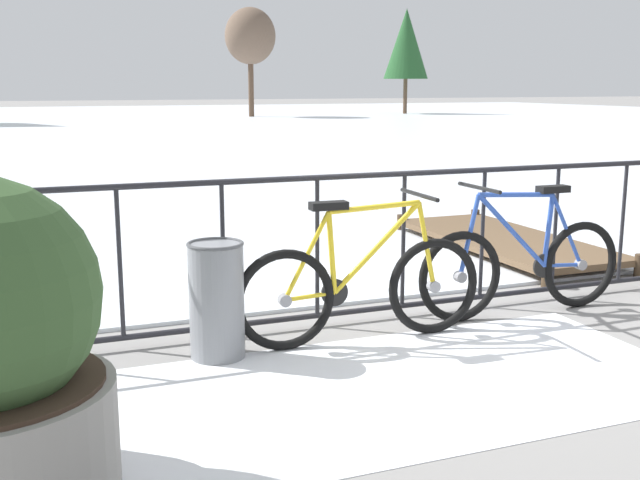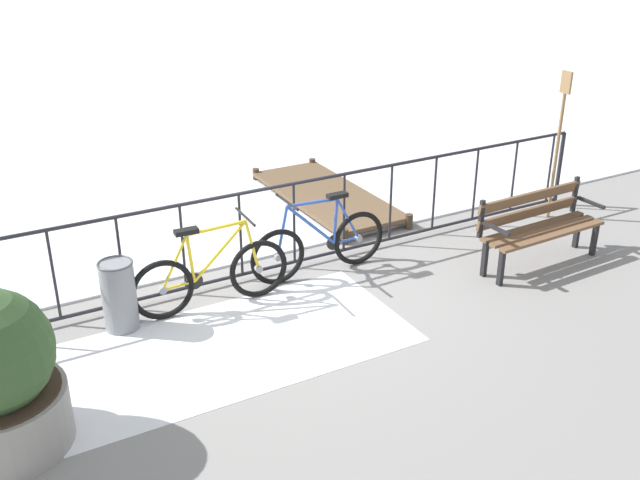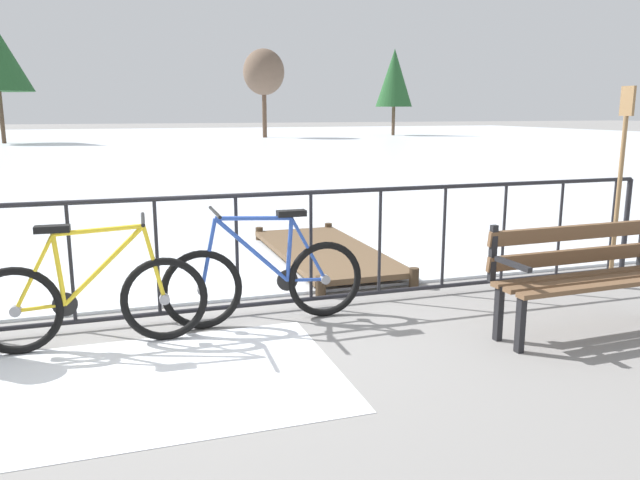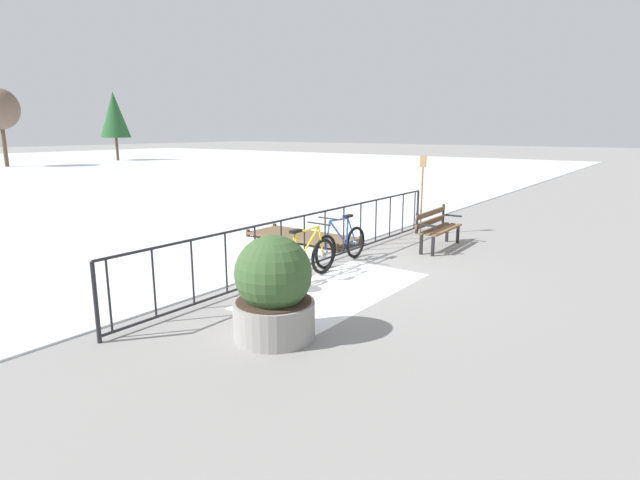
{
  "view_description": "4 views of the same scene",
  "coord_description": "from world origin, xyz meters",
  "views": [
    {
      "loc": [
        -2.89,
        -4.87,
        1.67
      ],
      "look_at": [
        -0.9,
        0.2,
        0.58
      ],
      "focal_mm": 43.56,
      "sensor_mm": 36.0,
      "label": 1
    },
    {
      "loc": [
        -3.15,
        -6.87,
        3.86
      ],
      "look_at": [
        0.23,
        -0.78,
        0.69
      ],
      "focal_mm": 41.13,
      "sensor_mm": 36.0,
      "label": 2
    },
    {
      "loc": [
        -0.62,
        -5.17,
        1.76
      ],
      "look_at": [
        1.08,
        0.01,
        0.62
      ],
      "focal_mm": 35.06,
      "sensor_mm": 36.0,
      "label": 3
    },
    {
      "loc": [
        -7.64,
        -5.73,
        2.61
      ],
      "look_at": [
        -0.18,
        -0.25,
        0.59
      ],
      "focal_mm": 28.48,
      "sensor_mm": 36.0,
      "label": 4
    }
  ],
  "objects": [
    {
      "name": "wooden_dock",
      "position": [
        1.68,
        1.63,
        0.12
      ],
      "size": [
        1.1,
        2.76,
        0.2
      ],
      "color": "brown",
      "rests_on": "ground"
    },
    {
      "name": "oar_upright",
      "position": [
        4.08,
        -0.29,
        1.14
      ],
      "size": [
        0.04,
        0.16,
        1.98
      ],
      "color": "#937047",
      "rests_on": "ground"
    },
    {
      "name": "ground_plane",
      "position": [
        0.0,
        0.0,
        0.0
      ],
      "size": [
        160.0,
        160.0,
        0.0
      ],
      "primitive_type": "plane",
      "color": "gray"
    },
    {
      "name": "bicycle_second",
      "position": [
        -0.85,
        -0.4,
        0.37
      ],
      "size": [
        1.71,
        0.52,
        0.97
      ],
      "color": "black",
      "rests_on": "ground"
    },
    {
      "name": "railing_fence",
      "position": [
        0.0,
        0.0,
        0.56
      ],
      "size": [
        9.06,
        0.06,
        1.07
      ],
      "color": "#232328",
      "rests_on": "ground"
    },
    {
      "name": "trash_bin",
      "position": [
        -1.8,
        -0.35,
        0.37
      ],
      "size": [
        0.35,
        0.35,
        0.73
      ],
      "color": "gray",
      "rests_on": "ground"
    },
    {
      "name": "tree_far_west",
      "position": [
        17.79,
        34.71,
        3.85
      ],
      "size": [
        2.48,
        2.48,
        5.78
      ],
      "color": "brown",
      "rests_on": "ground"
    },
    {
      "name": "bicycle_near_railing",
      "position": [
        0.52,
        -0.26,
        0.37
      ],
      "size": [
        1.71,
        0.52,
        0.97
      ],
      "color": "black",
      "rests_on": "ground"
    },
    {
      "name": "planter_with_shrub",
      "position": [
        -3.07,
        -1.65,
        0.63
      ],
      "size": [
        1.04,
        1.04,
        1.34
      ],
      "color": "gray",
      "rests_on": "ground"
    },
    {
      "name": "tree_centre",
      "position": [
        8.56,
        33.97,
        4.02
      ],
      "size": [
        2.56,
        2.56,
        5.46
      ],
      "color": "brown",
      "rests_on": "ground"
    },
    {
      "name": "park_bench",
      "position": [
        2.89,
        -1.24,
        0.51
      ],
      "size": [
        1.61,
        0.53,
        0.89
      ],
      "color": "brown",
      "rests_on": "ground"
    },
    {
      "name": "snow_patch",
      "position": [
        -0.98,
        -1.2,
        0.0
      ],
      "size": [
        3.48,
        1.69,
        0.01
      ],
      "primitive_type": "cube",
      "color": "white",
      "rests_on": "ground"
    }
  ]
}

